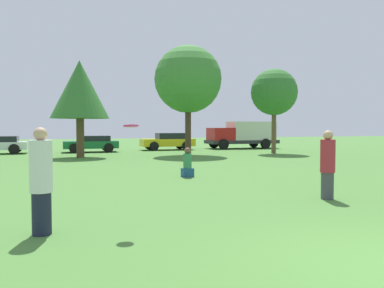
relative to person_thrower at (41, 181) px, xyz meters
name	(u,v)px	position (x,y,z in m)	size (l,w,h in m)	color
person_thrower	(41,181)	(0.00, 0.00, 0.00)	(0.38, 0.38, 1.83)	#191E33
person_catcher	(328,165)	(6.76, 1.06, -0.04)	(0.37, 0.37, 1.75)	#3F3F47
frisbee	(131,126)	(1.52, -0.06, 0.94)	(0.27, 0.27, 0.05)	#F21E72
bystander_sitting	(187,164)	(4.88, 6.49, -0.46)	(0.41, 0.34, 1.09)	navy
tree_1	(80,90)	(1.83, 17.32, 3.15)	(3.47, 3.47, 5.83)	brown
tree_2	(188,80)	(8.74, 17.43, 4.06)	(4.44, 4.44, 7.21)	#473323
tree_3	(274,92)	(14.85, 16.72, 3.34)	(3.23, 3.23, 5.90)	brown
parked_car_green	(92,143)	(2.97, 22.49, -0.26)	(3.93, 2.17, 1.21)	#196633
parked_car_yellow	(168,141)	(9.10, 23.29, -0.19)	(4.26, 2.09, 1.36)	gold
delivery_truck_red	(243,134)	(15.85, 23.26, 0.35)	(6.26, 2.50, 2.31)	#2D2D33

